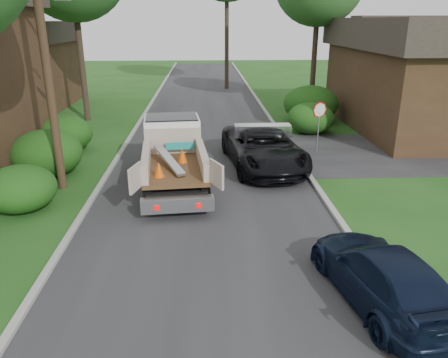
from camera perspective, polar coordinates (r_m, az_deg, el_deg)
ground at (r=12.25m, az=-1.82°, el=-9.23°), size 120.00×120.00×0.00m
road at (r=21.53m, az=-2.24°, el=3.93°), size 8.00×90.00×0.02m
curb_left at (r=21.88m, az=-13.07°, el=3.83°), size 0.20×90.00×0.12m
curb_right at (r=21.92m, az=8.56°, el=4.16°), size 0.20×90.00×0.12m
stop_sign at (r=20.81m, az=12.32°, el=7.95°), size 0.71×0.32×2.48m
utility_pole at (r=16.58m, az=-22.43°, el=15.82°), size 2.42×1.25×10.00m
house_left_far at (r=35.44m, az=-25.57°, el=13.45°), size 7.56×7.56×6.00m
house_right at (r=28.08m, az=25.86°, el=12.37°), size 9.72×12.96×6.20m
hedge_left_a at (r=15.86m, az=-25.05°, el=-1.13°), size 2.34×2.34×1.53m
hedge_left_b at (r=19.02m, az=-22.20°, el=3.15°), size 2.86×2.86×1.87m
hedge_left_c at (r=22.34m, az=-20.08°, el=5.56°), size 2.60×2.60×1.70m
hedge_right_a at (r=24.94m, az=11.24°, el=7.81°), size 2.60×2.60×1.70m
hedge_right_b at (r=27.91m, az=11.27°, el=9.63°), size 3.38×3.38×2.21m
flatbed_truck at (r=17.11m, az=-6.64°, el=3.90°), size 3.08×6.32×2.32m
black_pickup at (r=18.80m, az=5.15°, el=4.14°), size 3.50×6.42×1.71m
navy_suv at (r=10.51m, az=20.03°, el=-11.74°), size 2.59×4.81×1.33m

